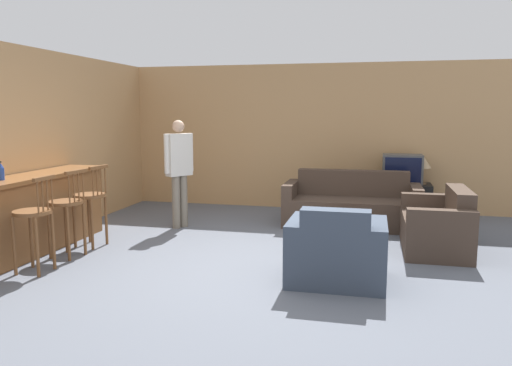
{
  "coord_description": "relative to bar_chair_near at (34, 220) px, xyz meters",
  "views": [
    {
      "loc": [
        1.3,
        -5.26,
        1.75
      ],
      "look_at": [
        -0.14,
        0.88,
        0.85
      ],
      "focal_mm": 35.0,
      "sensor_mm": 36.0,
      "label": 1
    }
  ],
  "objects": [
    {
      "name": "bar_counter",
      "position": [
        -0.56,
        0.59,
        -0.1
      ],
      "size": [
        0.55,
        2.73,
        0.97
      ],
      "color": "brown",
      "rests_on": "ground_plane"
    },
    {
      "name": "bottle",
      "position": [
        -0.58,
        0.25,
        0.48
      ],
      "size": [
        0.07,
        0.07,
        0.22
      ],
      "color": "#234293",
      "rests_on": "bar_counter"
    },
    {
      "name": "ground_plane",
      "position": [
        2.27,
        0.66,
        -0.59
      ],
      "size": [
        24.0,
        24.0,
        0.0
      ],
      "primitive_type": "plane",
      "color": "#565B66"
    },
    {
      "name": "person_by_window",
      "position": [
        0.73,
        2.39,
        0.34
      ],
      "size": [
        0.35,
        0.44,
        1.63
      ],
      "color": "#756B5B",
      "rests_on": "ground_plane"
    },
    {
      "name": "loveseat_right",
      "position": [
        4.4,
        1.93,
        -0.29
      ],
      "size": [
        0.78,
        1.31,
        0.8
      ],
      "color": "#423328",
      "rests_on": "ground_plane"
    },
    {
      "name": "wall_left",
      "position": [
        -0.89,
        2.03,
        0.71
      ],
      "size": [
        0.08,
        8.74,
        2.6
      ],
      "color": "tan",
      "rests_on": "ground_plane"
    },
    {
      "name": "bar_chair_mid",
      "position": [
        -0.0,
        0.61,
        0.0
      ],
      "size": [
        0.45,
        0.45,
        1.07
      ],
      "color": "brown",
      "rests_on": "ground_plane"
    },
    {
      "name": "coffee_table",
      "position": [
        3.22,
        1.88,
        -0.27
      ],
      "size": [
        0.53,
        1.01,
        0.37
      ],
      "color": "#472D1E",
      "rests_on": "ground_plane"
    },
    {
      "name": "bar_chair_near",
      "position": [
        0.0,
        0.0,
        0.0
      ],
      "size": [
        0.41,
        0.41,
        1.07
      ],
      "color": "brown",
      "rests_on": "ground_plane"
    },
    {
      "name": "tv_unit",
      "position": [
        4.05,
        4.01,
        -0.31
      ],
      "size": [
        0.96,
        0.53,
        0.56
      ],
      "color": "black",
      "rests_on": "ground_plane"
    },
    {
      "name": "wall_back",
      "position": [
        2.27,
        4.4,
        0.71
      ],
      "size": [
        9.4,
        0.08,
        2.6
      ],
      "color": "tan",
      "rests_on": "ground_plane"
    },
    {
      "name": "tv",
      "position": [
        4.05,
        4.0,
        0.22
      ],
      "size": [
        0.64,
        0.42,
        0.49
      ],
      "color": "#4C4C4C",
      "rests_on": "tv_unit"
    },
    {
      "name": "table_lamp",
      "position": [
        4.37,
        4.01,
        0.34
      ],
      "size": [
        0.29,
        0.29,
        0.49
      ],
      "color": "brown",
      "rests_on": "tv_unit"
    },
    {
      "name": "couch_far",
      "position": [
        3.27,
        3.11,
        -0.29
      ],
      "size": [
        2.05,
        0.85,
        0.84
      ],
      "color": "#423328",
      "rests_on": "ground_plane"
    },
    {
      "name": "armchair_near",
      "position": [
        3.23,
        0.42,
        -0.28
      ],
      "size": [
        0.99,
        0.81,
        0.82
      ],
      "color": "#384251",
      "rests_on": "ground_plane"
    },
    {
      "name": "bar_chair_far",
      "position": [
        -0.0,
        1.12,
        0.0
      ],
      "size": [
        0.46,
        0.46,
        1.07
      ],
      "color": "brown",
      "rests_on": "ground_plane"
    }
  ]
}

